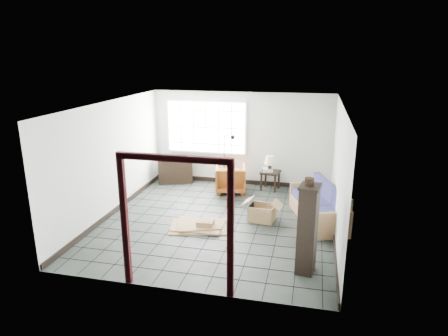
% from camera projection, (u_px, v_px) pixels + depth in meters
% --- Properties ---
extents(ground, '(5.50, 5.50, 0.00)m').
position_uv_depth(ground, '(218.00, 221.00, 8.90)').
color(ground, black).
rests_on(ground, ground).
extents(room_shell, '(5.02, 5.52, 2.61)m').
position_uv_depth(room_shell, '(218.00, 148.00, 8.46)').
color(room_shell, beige).
rests_on(room_shell, ground).
extents(window_panel, '(2.32, 0.08, 1.52)m').
position_uv_depth(window_panel, '(206.00, 127.00, 11.20)').
color(window_panel, silver).
rests_on(window_panel, ground).
extents(doorway_trim, '(1.80, 0.08, 2.20)m').
position_uv_depth(doorway_trim, '(175.00, 208.00, 5.99)').
color(doorway_trim, '#3A0D11').
rests_on(doorway_trim, ground).
extents(futon_sofa, '(1.35, 2.08, 0.86)m').
position_uv_depth(futon_sofa, '(320.00, 207.00, 8.86)').
color(futon_sofa, '#986644').
rests_on(futon_sofa, ground).
extents(armchair, '(0.92, 0.88, 0.80)m').
position_uv_depth(armchair, '(230.00, 177.00, 10.69)').
color(armchair, brown).
rests_on(armchair, ground).
extents(side_table, '(0.56, 0.56, 0.53)m').
position_uv_depth(side_table, '(270.00, 174.00, 10.84)').
color(side_table, black).
rests_on(side_table, ground).
extents(table_lamp, '(0.34, 0.34, 0.44)m').
position_uv_depth(table_lamp, '(270.00, 161.00, 10.66)').
color(table_lamp, black).
rests_on(table_lamp, side_table).
extents(projector, '(0.30, 0.25, 0.09)m').
position_uv_depth(projector, '(268.00, 170.00, 10.76)').
color(projector, silver).
rests_on(projector, side_table).
extents(floor_lamp, '(0.47, 0.31, 1.54)m').
position_uv_depth(floor_lamp, '(228.00, 158.00, 10.98)').
color(floor_lamp, black).
rests_on(floor_lamp, ground).
extents(console_shelf, '(1.03, 0.69, 0.75)m').
position_uv_depth(console_shelf, '(175.00, 170.00, 11.44)').
color(console_shelf, black).
rests_on(console_shelf, ground).
extents(tall_shelf, '(0.39, 0.47, 1.56)m').
position_uv_depth(tall_shelf, '(308.00, 229.00, 6.66)').
color(tall_shelf, black).
rests_on(tall_shelf, ground).
extents(pot, '(0.20, 0.20, 0.12)m').
position_uv_depth(pot, '(309.00, 181.00, 6.46)').
color(pot, black).
rests_on(pot, tall_shelf).
extents(open_box, '(0.92, 0.54, 0.49)m').
position_uv_depth(open_box, '(262.00, 213.00, 8.91)').
color(open_box, olive).
rests_on(open_box, ground).
extents(cardboard_pile, '(1.36, 1.09, 0.17)m').
position_uv_depth(cardboard_pile, '(200.00, 225.00, 8.59)').
color(cardboard_pile, olive).
rests_on(cardboard_pile, ground).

